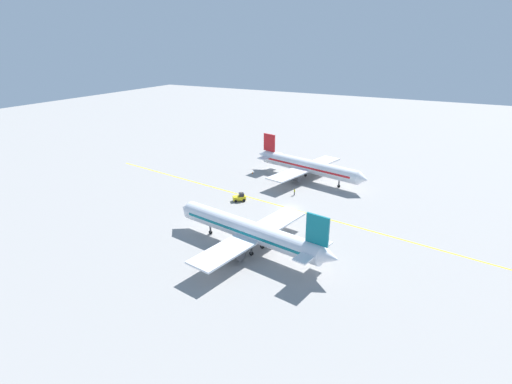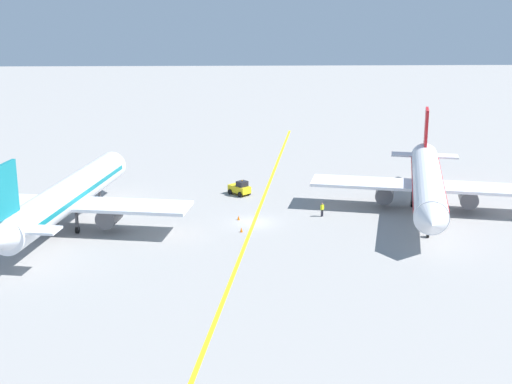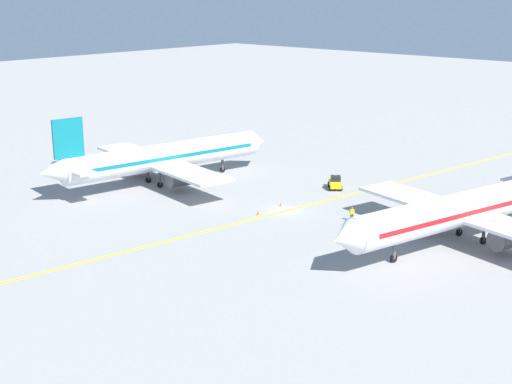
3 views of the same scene
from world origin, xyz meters
The scene contains 9 objects.
ground_plane centered at (0.00, 0.00, 0.00)m, with size 400.00×400.00×0.00m, color gray.
apron_yellow_centreline centered at (0.00, 0.00, 0.00)m, with size 0.40×120.00×0.01m, color yellow.
airplane_at_gate centered at (-21.08, -3.91, 3.71)m, with size 28.44×35.19×10.60m.
airplane_adjacent_stand centered at (20.92, 1.44, 3.71)m, with size 28.48×35.44×10.60m.
baggage_tug_white centered at (1.48, -12.17, 0.90)m, with size 3.11×3.24×2.11m.
ground_crew_worker centered at (-8.21, -2.16, 0.91)m, with size 0.48×0.40×1.68m.
traffic_cone_near_nose centered at (1.75, -1.14, 0.28)m, with size 0.32×0.32×0.55m, color orange.
traffic_cone_mid_apron centered at (1.47, 3.41, 0.28)m, with size 0.32×0.32×0.55m, color orange.
traffic_cone_by_wingtip centered at (-18.22, -19.42, 0.28)m, with size 0.32×0.32×0.55m, color orange.
Camera 3 is at (-52.87, 63.85, 25.99)m, focal length 50.00 mm.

